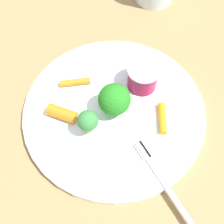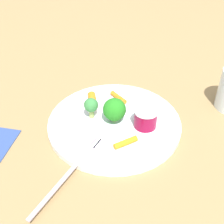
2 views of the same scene
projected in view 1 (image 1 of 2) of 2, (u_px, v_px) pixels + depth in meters
The scene contains 9 objects.
ground_plane at pixel (114, 114), 0.45m from camera, with size 2.40×2.40×0.00m, color olive.
plate at pixel (114, 112), 0.44m from camera, with size 0.27×0.27×0.01m, color white.
sauce_cup at pixel (143, 77), 0.44m from camera, with size 0.05×0.05×0.04m.
broccoli_floret_0 at pixel (88, 121), 0.40m from camera, with size 0.03×0.03×0.04m.
broccoli_floret_1 at pixel (116, 100), 0.41m from camera, with size 0.05×0.05×0.05m.
carrot_stick_0 at pixel (75, 82), 0.46m from camera, with size 0.01×0.01×0.05m, color orange.
carrot_stick_1 at pixel (162, 118), 0.42m from camera, with size 0.01×0.01×0.05m, color orange.
carrot_stick_2 at pixel (62, 113), 0.42m from camera, with size 0.02×0.02×0.04m, color orange.
fork at pixel (177, 203), 0.37m from camera, with size 0.02×0.20×0.00m.
Camera 1 is at (-0.12, -0.18, 0.39)m, focal length 47.39 mm.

